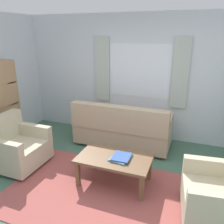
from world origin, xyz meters
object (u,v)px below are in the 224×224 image
object	(u,v)px
couch	(122,129)
book_stack_on_table	(121,157)
armchair_left	(16,147)
coffee_table	(114,161)
armchair_right	(224,197)

from	to	relation	value
couch	book_stack_on_table	bearing A→B (deg)	107.66
couch	book_stack_on_table	xyz separation A→B (m)	(0.39, -1.21, 0.09)
armchair_left	book_stack_on_table	distance (m)	1.88
armchair_left	coffee_table	distance (m)	1.77
couch	armchair_left	world-z (taller)	couch
armchair_left	coffee_table	bearing A→B (deg)	-85.46
coffee_table	book_stack_on_table	world-z (taller)	book_stack_on_table
coffee_table	book_stack_on_table	bearing A→B (deg)	1.21
book_stack_on_table	armchair_right	bearing A→B (deg)	-10.91
couch	armchair_right	world-z (taller)	couch
coffee_table	couch	bearing A→B (deg)	103.03
armchair_left	book_stack_on_table	xyz separation A→B (m)	(1.87, 0.12, 0.11)
armchair_right	coffee_table	bearing A→B (deg)	-106.91
couch	book_stack_on_table	size ratio (longest dim) A/B	5.23
couch	armchair_right	bearing A→B (deg)	140.07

